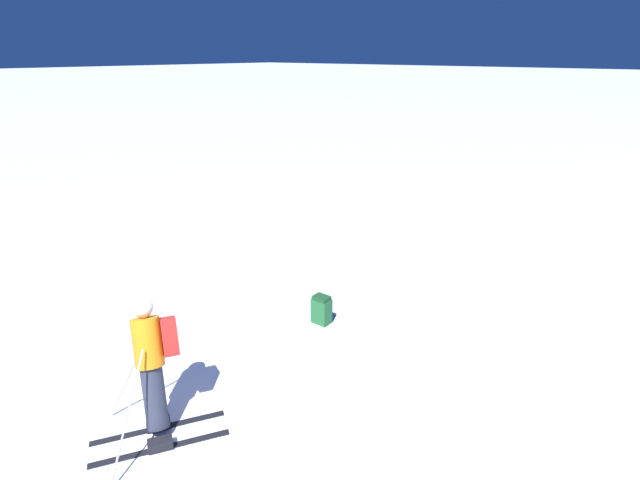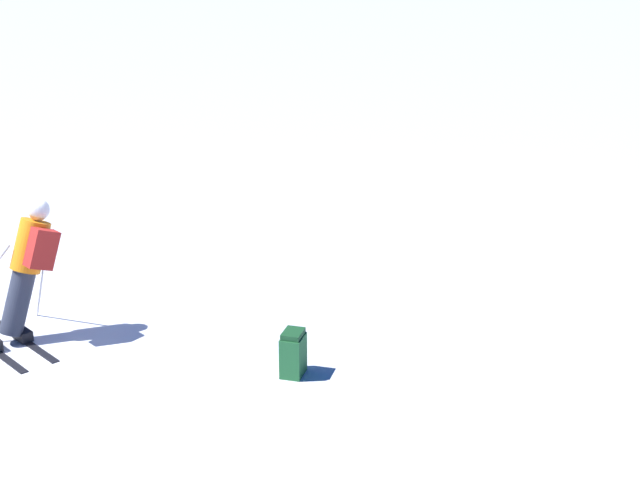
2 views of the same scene
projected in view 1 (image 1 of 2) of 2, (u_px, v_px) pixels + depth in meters
ground_plane at (149, 429)px, 6.11m from camera, size 300.00×300.00×0.00m
skier at (152, 360)px, 5.94m from camera, size 1.42×1.60×1.66m
spare_backpack at (322, 310)px, 8.43m from camera, size 0.31×0.23×0.50m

